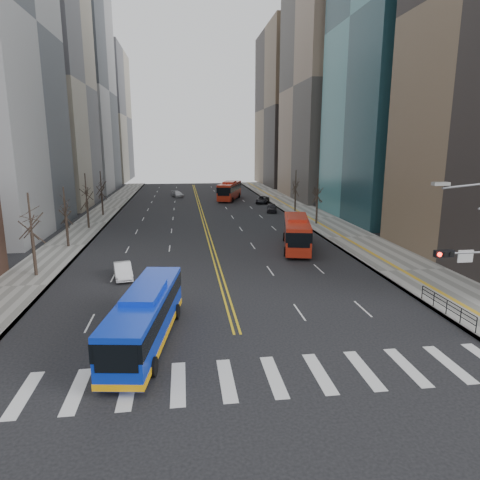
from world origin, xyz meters
name	(u,v)px	position (x,y,z in m)	size (l,w,h in m)	color
ground	(250,378)	(0.00, 0.00, 0.00)	(220.00, 220.00, 0.00)	black
sidewalk_right	(316,218)	(17.50, 45.00, 0.07)	(7.00, 130.00, 0.15)	slate
sidewalk_left	(91,223)	(-16.50, 45.00, 0.07)	(5.00, 130.00, 0.15)	slate
crosswalk	(250,378)	(0.00, 0.00, 0.01)	(26.70, 4.00, 0.01)	silver
centerline	(201,211)	(0.00, 55.00, 0.01)	(0.55, 100.00, 0.01)	gold
office_towers	(196,77)	(0.12, 68.51, 23.92)	(83.00, 134.00, 58.00)	gray
pedestrian_railing	(447,305)	(14.30, 6.00, 0.82)	(0.06, 6.06, 1.02)	black
street_trees	(149,198)	(-7.18, 34.55, 4.87)	(35.20, 47.20, 7.60)	black
blue_bus	(146,315)	(-5.38, 4.57, 1.73)	(4.06, 11.47, 3.29)	#0C2EBF
red_bus_near	(297,231)	(9.32, 26.18, 1.98)	(5.00, 11.53, 3.56)	red
red_bus_far	(230,190)	(6.66, 69.98, 2.13)	(6.37, 12.47, 3.84)	red
car_white	(123,271)	(-8.39, 17.57, 0.66)	(1.40, 4.02, 1.33)	white
car_dark_mid	(272,208)	(11.99, 52.34, 0.71)	(1.68, 4.17, 1.42)	black
car_silver	(178,194)	(-4.22, 76.12, 0.64)	(1.79, 4.40, 1.28)	#AEAEB3
car_dark_far	(263,200)	(12.50, 63.60, 0.67)	(2.23, 4.84, 1.35)	black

